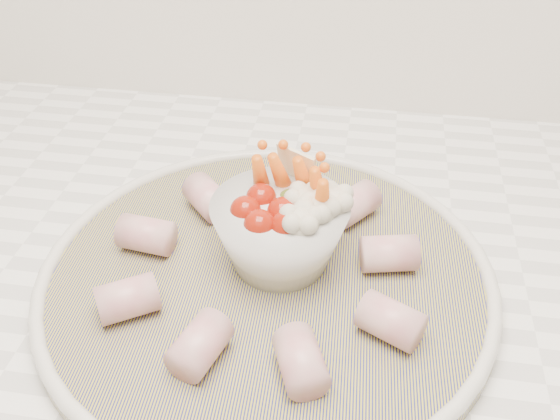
# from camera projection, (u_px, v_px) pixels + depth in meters

# --- Properties ---
(serving_platter) EXTENTS (0.40, 0.40, 0.02)m
(serving_platter) POSITION_uv_depth(u_px,v_px,m) (267.00, 276.00, 0.53)
(serving_platter) COLOR navy
(serving_platter) RESTS_ON kitchen_counter
(veggie_bowl) EXTENTS (0.11, 0.11, 0.10)m
(veggie_bowl) POSITION_uv_depth(u_px,v_px,m) (284.00, 226.00, 0.52)
(veggie_bowl) COLOR silver
(veggie_bowl) RESTS_ON serving_platter
(cured_meat_rolls) EXTENTS (0.26, 0.27, 0.03)m
(cured_meat_rolls) POSITION_uv_depth(u_px,v_px,m) (266.00, 259.00, 0.52)
(cured_meat_rolls) COLOR #BC5662
(cured_meat_rolls) RESTS_ON serving_platter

